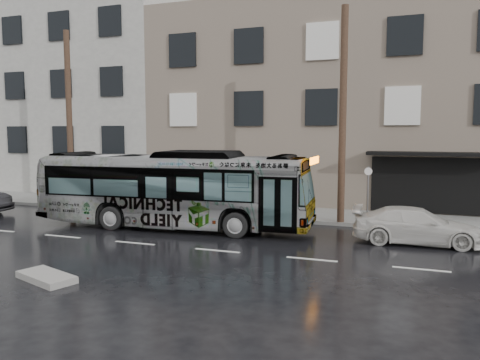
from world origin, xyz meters
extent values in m
plane|color=black|center=(0.00, 0.00, 0.00)|extent=(120.00, 120.00, 0.00)
cube|color=gray|center=(0.00, 4.90, 0.07)|extent=(90.00, 3.60, 0.15)
cube|color=#766A5B|center=(5.00, 12.70, 5.50)|extent=(20.00, 12.00, 11.00)
cube|color=#B4B2AA|center=(-18.00, 14.20, 8.00)|extent=(26.00, 15.00, 16.00)
cylinder|color=#4C3526|center=(6.50, 3.30, 4.65)|extent=(0.30, 0.30, 9.00)
cylinder|color=#4C3526|center=(-7.50, 3.30, 4.65)|extent=(0.30, 0.30, 9.00)
cylinder|color=slate|center=(7.60, 3.30, 1.35)|extent=(0.06, 0.06, 2.40)
imported|color=#B2B2B2|center=(0.01, 0.47, 1.60)|extent=(11.67, 3.48, 3.21)
imported|color=beige|center=(9.50, 0.86, 0.64)|extent=(4.49, 1.96, 1.29)
cube|color=#A1A099|center=(0.10, -6.98, 0.09)|extent=(1.96, 1.34, 0.18)
camera|label=1|loc=(9.12, -16.70, 3.95)|focal=35.00mm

